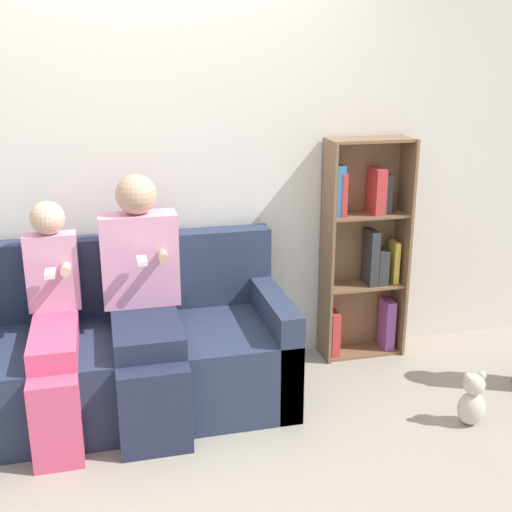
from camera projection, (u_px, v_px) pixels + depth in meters
ground_plane at (177, 448)px, 3.17m from camera, size 14.00×14.00×0.00m
back_wall at (148, 162)px, 3.66m from camera, size 10.00×0.06×2.55m
couch at (123, 355)px, 3.50m from camera, size 1.79×0.81×0.89m
adult_seated at (144, 297)px, 3.33m from camera, size 0.41×0.78×1.27m
child_seated at (53, 323)px, 3.21m from camera, size 0.27×0.79×1.14m
bookshelf at (364, 251)px, 4.02m from camera, size 0.52×0.23×1.39m
teddy_bear at (472, 400)px, 3.34m from camera, size 0.15×0.12×0.30m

